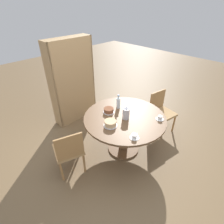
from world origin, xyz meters
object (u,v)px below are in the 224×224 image
chair_b (161,111)px  cup_a (134,136)px  water_bottle (118,103)px  coffee_pot (126,113)px  cup_b (160,118)px  chair_a (69,150)px  cake_second (109,110)px  cake_main (110,123)px  bookshelf (74,83)px

chair_b → cup_a: bearing=-155.5°
cup_a → water_bottle: bearing=58.8°
coffee_pot → cup_b: 0.56m
chair_a → coffee_pot: size_ratio=3.68×
chair_a → cake_second: (0.88, 0.02, 0.31)m
chair_a → cake_main: (0.63, -0.27, 0.32)m
coffee_pot → cake_second: (-0.07, 0.33, -0.07)m
cake_main → coffee_pot: bearing=-7.8°
bookshelf → chair_a: bearing=50.6°
bookshelf → cup_a: size_ratio=13.37×
bookshelf → cake_main: size_ratio=8.33×
cake_main → cake_second: 0.38m
bookshelf → water_bottle: bearing=94.7°
bookshelf → cup_b: 1.98m
coffee_pot → chair_b: bearing=-5.5°
water_bottle → cup_a: (-0.43, -0.72, -0.08)m
chair_b → cup_a: (-1.30, -0.31, 0.30)m
chair_b → bookshelf: bearing=132.0°
cake_second → cup_a: (-0.21, -0.73, -0.01)m
cup_a → cup_b: size_ratio=1.00×
bookshelf → cake_main: (-0.37, -1.49, -0.10)m
coffee_pot → cup_a: 0.50m
chair_a → coffee_pot: bearing=-179.2°
water_bottle → cup_a: size_ratio=1.96×
chair_b → chair_a: bearing=179.5°
coffee_pot → cup_b: (0.37, -0.42, -0.08)m
chair_a → water_bottle: water_bottle is taller
cake_main → cake_second: (0.25, 0.29, -0.01)m
chair_a → cake_second: bearing=-159.8°
chair_a → cup_b: (1.32, -0.73, 0.30)m
cup_a → cake_main: bearing=95.0°
chair_a → chair_b: same height
cup_a → cup_b: bearing=-1.2°
cake_main → water_bottle: bearing=29.7°
chair_a → water_bottle: (1.10, 0.00, 0.38)m
chair_a → coffee_pot: 1.07m
chair_b → cake_main: (-1.34, 0.14, 0.32)m
cake_second → cup_b: bearing=-59.3°
cake_second → bookshelf: bearing=84.0°
cake_main → cup_a: 0.45m
cake_second → chair_b: bearing=-21.3°
chair_a → cup_a: 1.02m
cake_second → water_bottle: bearing=-3.9°
cake_main → cup_a: cake_main is taller
bookshelf → coffee_pot: (-0.05, -1.53, -0.04)m
water_bottle → bookshelf: bearing=94.7°
chair_a → cake_second: size_ratio=4.23×
coffee_pot → cup_a: size_ratio=1.71×
water_bottle → cup_b: (0.22, -0.73, -0.08)m
chair_a → water_bottle: 1.17m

